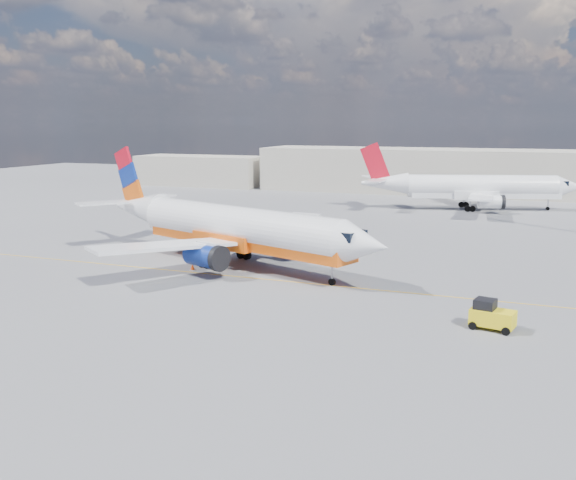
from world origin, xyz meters
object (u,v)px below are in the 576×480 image
(gse_tug, at_px, (491,315))
(traffic_cone, at_px, (192,267))
(main_jet, at_px, (232,227))
(second_jet, at_px, (474,188))

(gse_tug, xyz_separation_m, traffic_cone, (-25.84, 7.64, -0.60))
(main_jet, relative_size, gse_tug, 11.79)
(second_jet, bearing_deg, main_jet, -127.19)
(main_jet, distance_m, traffic_cone, 5.09)
(main_jet, relative_size, traffic_cone, 55.32)
(main_jet, height_order, second_jet, main_jet)
(second_jet, bearing_deg, traffic_cone, -128.42)
(second_jet, distance_m, traffic_cone, 53.59)
(gse_tug, bearing_deg, traffic_cone, 175.15)
(gse_tug, bearing_deg, second_jet, 107.89)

